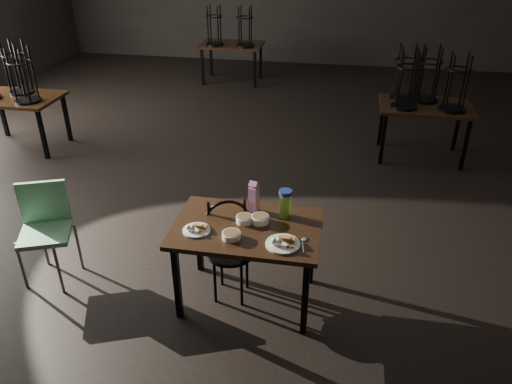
% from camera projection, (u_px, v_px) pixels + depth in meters
% --- Properties ---
extents(main_table, '(1.20, 0.80, 0.75)m').
position_uv_depth(main_table, '(247.00, 234.00, 4.08)').
color(main_table, black).
rests_on(main_table, ground).
extents(plate_left, '(0.22, 0.22, 0.07)m').
position_uv_depth(plate_left, '(196.00, 229.00, 3.97)').
color(plate_left, white).
rests_on(plate_left, main_table).
extents(plate_right, '(0.27, 0.27, 0.09)m').
position_uv_depth(plate_right, '(283.00, 242.00, 3.80)').
color(plate_right, white).
rests_on(plate_right, main_table).
extents(bowl_near, '(0.14, 0.14, 0.05)m').
position_uv_depth(bowl_near, '(244.00, 219.00, 4.09)').
color(bowl_near, white).
rests_on(bowl_near, main_table).
extents(bowl_far, '(0.15, 0.15, 0.06)m').
position_uv_depth(bowl_far, '(260.00, 219.00, 4.08)').
color(bowl_far, white).
rests_on(bowl_far, main_table).
extents(bowl_big, '(0.15, 0.15, 0.05)m').
position_uv_depth(bowl_big, '(231.00, 235.00, 3.88)').
color(bowl_big, white).
rests_on(bowl_big, main_table).
extents(juice_carton, '(0.09, 0.09, 0.28)m').
position_uv_depth(juice_carton, '(254.00, 197.00, 4.19)').
color(juice_carton, '#911A77').
rests_on(juice_carton, main_table).
extents(water_bottle, '(0.14, 0.14, 0.25)m').
position_uv_depth(water_bottle, '(285.00, 203.00, 4.12)').
color(water_bottle, '#93D13D').
rests_on(water_bottle, main_table).
extents(spoon, '(0.05, 0.21, 0.01)m').
position_uv_depth(spoon, '(304.00, 240.00, 3.86)').
color(spoon, silver).
rests_on(spoon, main_table).
extents(bentwood_chair, '(0.46, 0.45, 0.87)m').
position_uv_depth(bentwood_chair, '(229.00, 242.00, 4.25)').
color(bentwood_chair, black).
rests_on(bentwood_chair, ground).
extents(school_chair, '(0.55, 0.55, 0.91)m').
position_uv_depth(school_chair, '(45.00, 224.00, 4.44)').
color(school_chair, '#7ABD8F').
rests_on(school_chair, ground).
extents(bg_table_left, '(1.20, 0.80, 1.48)m').
position_uv_depth(bg_table_left, '(14.00, 95.00, 6.88)').
color(bg_table_left, black).
rests_on(bg_table_left, ground).
extents(bg_table_right, '(1.20, 0.80, 1.48)m').
position_uv_depth(bg_table_right, '(424.00, 101.00, 6.59)').
color(bg_table_right, black).
rests_on(bg_table_right, ground).
extents(bg_table_far, '(1.20, 0.80, 1.48)m').
position_uv_depth(bg_table_far, '(231.00, 44.00, 9.68)').
color(bg_table_far, black).
rests_on(bg_table_far, ground).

